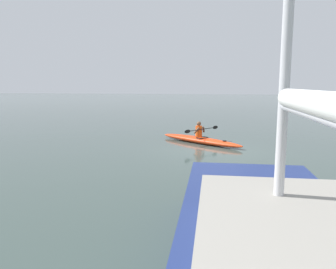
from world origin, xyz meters
TOP-DOWN VIEW (x-y plane):
  - ground_plane at (0.00, 0.00)m, footprint 160.00×160.00m
  - kayak at (0.79, -1.90)m, footprint 4.34×3.42m
  - kayaker at (0.83, -1.93)m, footprint 1.48×2.01m

SIDE VIEW (x-z plane):
  - ground_plane at x=0.00m, z-range 0.00..0.00m
  - kayak at x=0.79m, z-range 0.00..0.31m
  - kayaker at x=0.83m, z-range 0.26..1.01m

